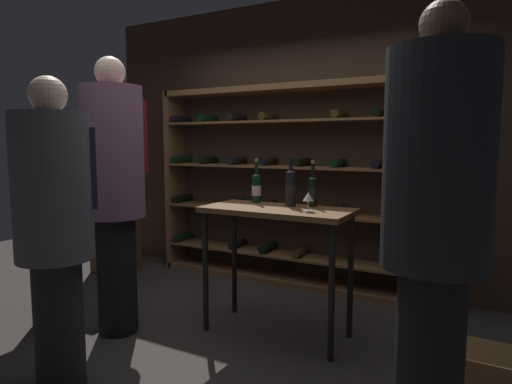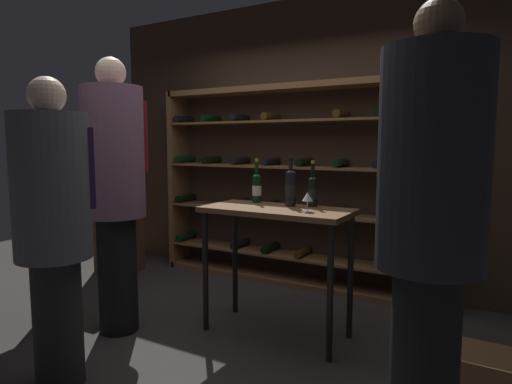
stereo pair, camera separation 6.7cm
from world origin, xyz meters
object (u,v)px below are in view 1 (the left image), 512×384
at_px(tasting_table, 277,226).
at_px(wine_bottle_red_label, 313,191).
at_px(person_bystander_dark_jacket, 54,221).
at_px(person_bystander_red_print, 114,183).
at_px(wine_rack, 284,186).
at_px(person_guest_plum_blouse, 50,197).
at_px(display_cabinet, 114,195).
at_px(wine_crate, 492,377).
at_px(wine_bottle_gold_foil, 291,187).
at_px(wine_glass_stemmed_left, 308,198).
at_px(person_guest_blue_shirt, 436,213).
at_px(wine_bottle_green_slim, 256,187).

relative_size(tasting_table, wine_bottle_red_label, 3.21).
relative_size(tasting_table, person_bystander_dark_jacket, 0.61).
height_order(tasting_table, person_bystander_red_print, person_bystander_red_print).
height_order(wine_rack, person_guest_plum_blouse, wine_rack).
relative_size(tasting_table, display_cabinet, 0.64).
distance_m(person_bystander_dark_jacket, display_cabinet, 2.45).
relative_size(tasting_table, person_bystander_red_print, 0.54).
distance_m(wine_rack, wine_crate, 2.57).
xyz_separation_m(tasting_table, wine_bottle_gold_foil, (0.05, 0.13, 0.28)).
relative_size(wine_crate, wine_glass_stemmed_left, 3.48).
distance_m(person_guest_plum_blouse, person_bystander_dark_jacket, 1.07).
bearing_deg(display_cabinet, person_guest_blue_shirt, -22.24).
xyz_separation_m(person_bystander_dark_jacket, wine_bottle_red_label, (1.00, 1.49, 0.09)).
height_order(wine_rack, display_cabinet, wine_rack).
xyz_separation_m(person_guest_blue_shirt, wine_bottle_red_label, (-1.00, 1.04, -0.05)).
distance_m(tasting_table, person_bystander_red_print, 1.26).
xyz_separation_m(person_bystander_dark_jacket, display_cabinet, (-1.54, 1.90, -0.14)).
distance_m(person_guest_plum_blouse, person_bystander_red_print, 0.61).
bearing_deg(person_guest_blue_shirt, display_cabinet, -28.25).
distance_m(person_guest_plum_blouse, wine_crate, 3.29).
bearing_deg(person_guest_blue_shirt, wine_bottle_green_slim, -40.86).
xyz_separation_m(wine_bottle_gold_foil, wine_bottle_green_slim, (-0.33, 0.06, -0.02)).
relative_size(display_cabinet, wine_bottle_gold_foil, 4.64).
height_order(person_bystander_red_print, wine_bottle_gold_foil, person_bystander_red_print).
relative_size(wine_rack, wine_crate, 6.06).
height_order(person_bystander_red_print, wine_glass_stemmed_left, person_bystander_red_print).
bearing_deg(wine_glass_stemmed_left, wine_bottle_green_slim, 155.87).
height_order(wine_crate, wine_bottle_red_label, wine_bottle_red_label).
bearing_deg(wine_crate, person_bystander_dark_jacket, -154.89).
distance_m(person_bystander_red_print, display_cabinet, 1.73).
bearing_deg(wine_bottle_green_slim, tasting_table, -34.19).
xyz_separation_m(display_cabinet, wine_bottle_gold_foil, (2.39, -0.47, 0.25)).
height_order(tasting_table, wine_bottle_red_label, wine_bottle_red_label).
distance_m(person_bystander_dark_jacket, wine_bottle_gold_foil, 1.66).
bearing_deg(person_guest_plum_blouse, wine_bottle_gold_foil, 101.60).
height_order(person_guest_blue_shirt, person_bystander_dark_jacket, person_guest_blue_shirt).
bearing_deg(wine_rack, wine_bottle_green_slim, -77.40).
distance_m(tasting_table, person_guest_blue_shirt, 1.50).
bearing_deg(wine_bottle_red_label, wine_rack, 125.88).
distance_m(person_guest_blue_shirt, person_guest_plum_blouse, 2.88).
xyz_separation_m(person_bystander_red_print, wine_glass_stemmed_left, (1.36, 0.50, -0.08)).
distance_m(wine_rack, person_bystander_red_print, 1.83).
height_order(display_cabinet, wine_bottle_green_slim, display_cabinet).
bearing_deg(wine_bottle_green_slim, display_cabinet, 168.60).
xyz_separation_m(wine_bottle_gold_foil, wine_bottle_red_label, (0.15, 0.06, -0.02)).
bearing_deg(wine_bottle_gold_foil, wine_bottle_green_slim, 169.83).
xyz_separation_m(tasting_table, person_guest_plum_blouse, (-1.67, -0.68, 0.19)).
bearing_deg(wine_glass_stemmed_left, wine_crate, -8.36).
relative_size(wine_rack, wine_glass_stemmed_left, 21.13).
bearing_deg(person_bystander_red_print, person_bystander_dark_jacket, 74.09).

